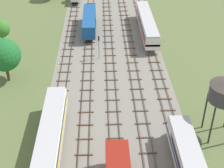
{
  "coord_description": "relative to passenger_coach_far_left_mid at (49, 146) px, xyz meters",
  "views": [
    {
      "loc": [
        -1.66,
        -2.81,
        31.97
      ],
      "look_at": [
        0.0,
        43.07,
        1.5
      ],
      "focal_mm": 53.32,
      "sensor_mm": 36.0,
      "label": 1
    }
  ],
  "objects": [
    {
      "name": "track_centre",
      "position": [
        12.72,
        29.31,
        -2.48
      ],
      "size": [
        2.4,
        126.0,
        0.29
      ],
      "color": "#47382D",
      "rests_on": "ground"
    },
    {
      "name": "passenger_coach_far_left_mid",
      "position": [
        0.0,
        0.0,
        0.0
      ],
      "size": [
        2.96,
        22.0,
        3.8
      ],
      "color": "white",
      "rests_on": "ground"
    },
    {
      "name": "lineside_tree_0",
      "position": [
        -12.86,
        30.73,
        2.27
      ],
      "size": [
        3.56,
        3.56,
        6.71
      ],
      "color": "#4C331E",
      "rests_on": "ground"
    },
    {
      "name": "freight_boxcar_left_far",
      "position": [
        4.25,
        39.84,
        -0.16
      ],
      "size": [
        2.87,
        14.0,
        3.6
      ],
      "color": "#194C8C",
      "rests_on": "ground"
    },
    {
      "name": "lineside_tree_3",
      "position": [
        -9.63,
        19.54,
        2.44
      ],
      "size": [
        5.69,
        5.69,
        7.91
      ],
      "color": "#4C331E",
      "rests_on": "ground"
    },
    {
      "name": "track_centre_left",
      "position": [
        8.48,
        29.31,
        -2.48
      ],
      "size": [
        2.4,
        126.0,
        0.29
      ],
      "color": "#47382D",
      "rests_on": "ground"
    },
    {
      "name": "signal_post_nearest",
      "position": [
        6.36,
        26.7,
        0.56
      ],
      "size": [
        0.28,
        0.47,
        4.96
      ],
      "color": "gray",
      "rests_on": "ground"
    },
    {
      "name": "ground_plane",
      "position": [
        8.48,
        28.31,
        -2.61
      ],
      "size": [
        480.0,
        480.0,
        0.0
      ],
      "primitive_type": "plane",
      "color": "#5B6B3D"
    },
    {
      "name": "track_centre_right",
      "position": [
        16.96,
        29.31,
        -2.48
      ],
      "size": [
        2.4,
        126.0,
        0.29
      ],
      "color": "#47382D",
      "rests_on": "ground"
    },
    {
      "name": "ballast_bed",
      "position": [
        8.48,
        28.31,
        -2.61
      ],
      "size": [
        20.96,
        176.0,
        0.01
      ],
      "primitive_type": "cube",
      "color": "gray",
      "rests_on": "ground"
    },
    {
      "name": "track_far_left",
      "position": [
        0.0,
        29.31,
        -2.48
      ],
      "size": [
        2.4,
        126.0,
        0.29
      ],
      "color": "#47382D",
      "rests_on": "ground"
    },
    {
      "name": "diesel_railcar_centre_right_midfar",
      "position": [
        16.96,
        37.65,
        -0.02
      ],
      "size": [
        2.96,
        20.5,
        3.8
      ],
      "color": "white",
      "rests_on": "ground"
    },
    {
      "name": "track_left",
      "position": [
        4.24,
        29.31,
        -2.48
      ],
      "size": [
        2.4,
        126.0,
        0.29
      ],
      "color": "#47382D",
      "rests_on": "ground"
    }
  ]
}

